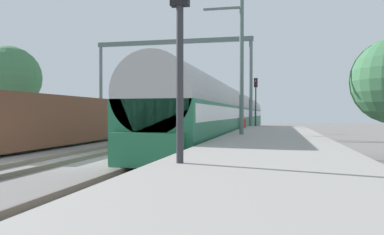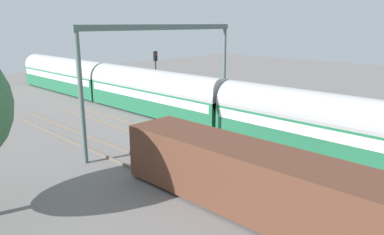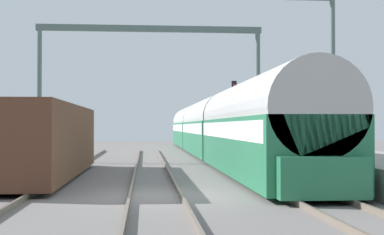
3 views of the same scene
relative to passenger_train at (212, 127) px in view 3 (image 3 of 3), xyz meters
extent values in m
plane|color=slate|center=(-4.29, -22.20, -1.97)|extent=(120.00, 120.00, 0.00)
cube|color=#6A5E51|center=(-7.86, -22.20, -1.89)|extent=(0.08, 60.00, 0.16)
cube|color=#6A5E51|center=(-5.01, -22.20, -1.89)|extent=(0.08, 60.00, 0.16)
cube|color=#6A5E51|center=(-3.57, -22.20, -1.89)|extent=(0.08, 60.00, 0.16)
cube|color=#6A5E51|center=(-0.72, -22.20, -1.89)|extent=(0.08, 60.00, 0.16)
cube|color=#6A5E51|center=(0.72, -22.20, -1.89)|extent=(0.08, 60.00, 0.16)
cube|color=#236B47|center=(0.00, -16.31, -0.71)|extent=(2.90, 16.00, 2.20)
cube|color=white|center=(0.00, -16.31, -0.08)|extent=(2.93, 15.36, 0.64)
cylinder|color=#AAAAAA|center=(0.00, -16.31, 0.59)|extent=(2.84, 16.00, 2.84)
cube|color=#236B47|center=(0.00, 0.04, -0.71)|extent=(2.90, 16.00, 2.20)
cube|color=white|center=(0.00, 0.04, -0.08)|extent=(2.93, 15.36, 0.64)
cylinder|color=#AAAAAA|center=(0.00, 0.04, 0.59)|extent=(2.84, 16.00, 2.84)
cube|color=#236B47|center=(0.00, 16.39, -0.71)|extent=(2.90, 16.00, 2.20)
cube|color=white|center=(0.00, 16.39, -0.08)|extent=(2.93, 15.36, 0.64)
cylinder|color=#AAAAAA|center=(0.00, 16.39, 0.59)|extent=(2.84, 16.00, 2.84)
cube|color=#236B47|center=(0.00, -24.56, -1.26)|extent=(2.40, 0.50, 1.10)
cube|color=#563323|center=(-8.58, -16.24, -0.46)|extent=(2.80, 13.00, 2.70)
cube|color=black|center=(-8.58, -16.24, -1.76)|extent=(2.52, 11.96, 0.10)
cylinder|color=black|center=(1.73, -9.65, -1.55)|extent=(0.22, 0.22, 0.85)
cube|color=maroon|center=(1.73, -9.65, -0.80)|extent=(0.33, 0.45, 0.64)
sphere|color=tan|center=(1.73, -9.65, -0.36)|extent=(0.24, 0.24, 0.24)
cylinder|color=#2D2D33|center=(1.92, 2.12, 0.26)|extent=(0.14, 0.14, 4.47)
cube|color=black|center=(1.92, 2.12, 2.95)|extent=(0.36, 0.20, 0.90)
sphere|color=red|center=(1.92, 2.00, 3.08)|extent=(0.16, 0.16, 0.16)
cylinder|color=#536764|center=(-10.58, -6.17, 1.78)|extent=(0.28, 0.28, 7.50)
cylinder|color=#536764|center=(2.00, -6.17, 1.78)|extent=(0.28, 0.28, 7.50)
cube|color=#536764|center=(-4.29, -6.17, 5.71)|extent=(12.98, 0.24, 0.36)
cylinder|color=#536764|center=(2.40, -18.20, 2.03)|extent=(0.20, 0.20, 8.00)
camera|label=1|loc=(4.05, -36.03, -0.10)|focal=35.77mm
camera|label=2|loc=(-20.74, -24.70, 5.99)|focal=34.40mm
camera|label=3|loc=(-4.59, -38.70, 0.06)|focal=52.73mm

